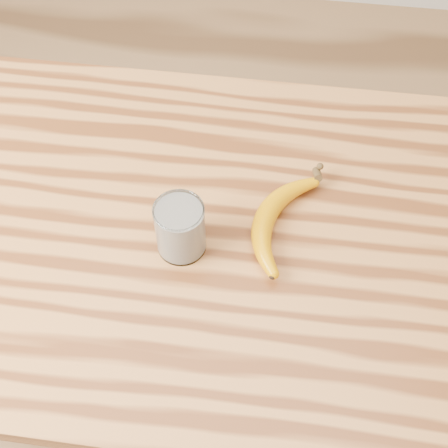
# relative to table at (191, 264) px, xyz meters

# --- Properties ---
(room) EXTENTS (4.04, 4.04, 2.70)m
(room) POSITION_rel_table_xyz_m (0.00, 0.00, 0.58)
(room) COLOR #9B7046
(room) RESTS_ON ground
(table) EXTENTS (1.20, 0.80, 0.90)m
(table) POSITION_rel_table_xyz_m (0.00, 0.00, 0.00)
(table) COLOR #B77338
(table) RESTS_ON ground
(smoothie_glass) EXTENTS (0.09, 0.09, 0.11)m
(smoothie_glass) POSITION_rel_table_xyz_m (-0.00, -0.04, 0.18)
(smoothie_glass) COLOR white
(smoothie_glass) RESTS_ON table
(banana) EXTENTS (0.20, 0.34, 0.04)m
(banana) POSITION_rel_table_xyz_m (0.14, 0.03, 0.15)
(banana) COLOR #D58700
(banana) RESTS_ON table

